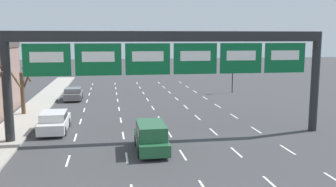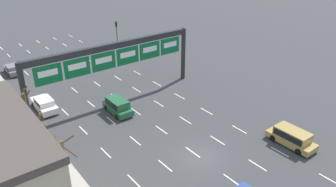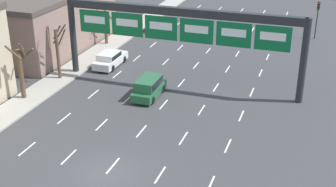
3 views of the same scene
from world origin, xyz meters
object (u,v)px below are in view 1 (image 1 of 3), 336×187
at_px(tree_bare_closest, 22,90).
at_px(car_grey, 73,94).
at_px(sign_gantry, 171,55).
at_px(suv_green, 151,136).
at_px(car_white, 54,121).
at_px(traffic_light_near_gantry, 233,67).

bearing_deg(tree_bare_closest, car_grey, 64.56).
xyz_separation_m(sign_gantry, suv_green, (-1.75, -3.10, -4.72)).
bearing_deg(car_white, suv_green, -41.95).
xyz_separation_m(car_grey, suv_green, (6.36, -19.82, 0.23)).
bearing_deg(suv_green, traffic_light_near_gantry, 60.35).
bearing_deg(sign_gantry, suv_green, -119.45).
relative_size(car_grey, car_white, 0.85).
bearing_deg(traffic_light_near_gantry, sign_gantry, -119.68).
height_order(car_grey, tree_bare_closest, tree_bare_closest).
height_order(suv_green, tree_bare_closest, tree_bare_closest).
height_order(car_white, traffic_light_near_gantry, traffic_light_near_gantry).
distance_m(sign_gantry, car_white, 9.96).
xyz_separation_m(car_grey, car_white, (-0.13, -13.99, 0.06)).
bearing_deg(car_grey, tree_bare_closest, -115.44).
relative_size(sign_gantry, car_grey, 5.50).
bearing_deg(tree_bare_closest, car_white, -61.13).
bearing_deg(car_grey, sign_gantry, -64.12).
bearing_deg(traffic_light_near_gantry, tree_bare_closest, -155.82).
bearing_deg(suv_green, sign_gantry, 60.55).
bearing_deg(tree_bare_closest, suv_green, -50.65).
relative_size(suv_green, traffic_light_near_gantry, 0.95).
distance_m(car_grey, suv_green, 20.82).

